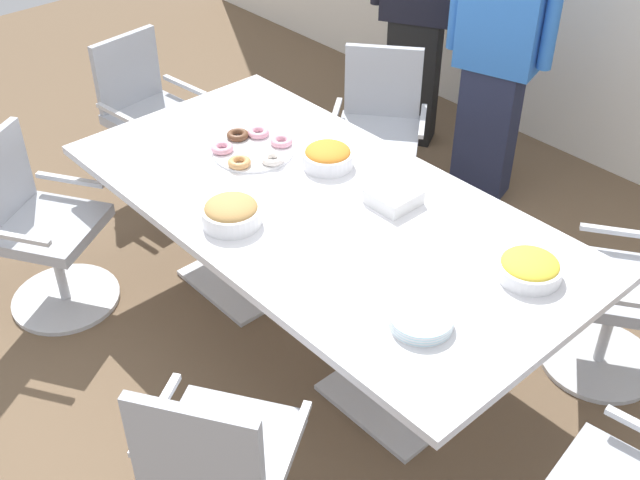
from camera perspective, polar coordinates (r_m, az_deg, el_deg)
The scene contains 15 objects.
ground_plane at distance 3.92m, azimuth 0.00°, elevation -6.49°, with size 10.00×10.00×0.01m, color brown.
conference_table at distance 3.52m, azimuth 0.00°, elevation 0.98°, with size 2.40×1.20×0.75m.
office_chair_0 at distance 4.62m, azimuth 4.20°, elevation 7.16°, with size 0.76×0.76×0.91m.
office_chair_1 at distance 4.89m, azimuth -12.08°, elevation 8.19°, with size 0.60×0.60×0.91m.
office_chair_2 at distance 4.07m, azimuth -19.40°, elevation 0.36°, with size 0.74×0.74×0.91m.
office_chair_3 at distance 2.87m, azimuth -7.12°, elevation -16.31°, with size 0.75×0.75×0.91m.
office_chair_5 at distance 3.73m, azimuth 21.31°, elevation -3.91°, with size 0.75×0.75×0.91m.
person_standing_0 at distance 5.12m, azimuth 7.05°, elevation 16.30°, with size 0.57×0.40×1.75m.
person_standing_1 at distance 4.60m, azimuth 12.59°, elevation 12.76°, with size 0.61×0.34×1.68m.
snack_bowl_chips_yellow at distance 3.13m, azimuth 14.80°, elevation -1.90°, with size 0.25×0.25×0.09m.
snack_bowl_cookies at distance 3.32m, azimuth -6.38°, elevation 2.00°, with size 0.25×0.25×0.11m.
snack_bowl_chips_orange at distance 3.69m, azimuth 0.56°, elevation 6.05°, with size 0.24×0.24×0.11m.
donut_platter at distance 3.82m, azimuth -4.86°, elevation 6.56°, with size 0.40×0.39×0.04m.
plate_stack at distance 2.85m, azimuth 7.27°, elevation -5.74°, with size 0.23×0.23×0.05m.
napkin_pile at distance 3.45m, azimuth 5.30°, elevation 3.10°, with size 0.19×0.19×0.07m, color white.
Camera 1 is at (2.12, -1.91, 2.69)m, focal length 44.60 mm.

